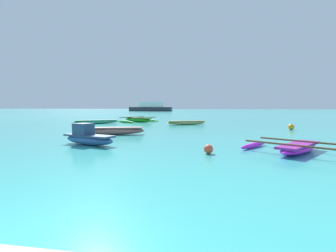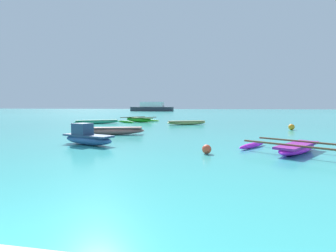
{
  "view_description": "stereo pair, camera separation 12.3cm",
  "coord_description": "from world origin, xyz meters",
  "px_view_note": "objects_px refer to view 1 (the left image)",
  "views": [
    {
      "loc": [
        2.54,
        -1.46,
        1.68
      ],
      "look_at": [
        -0.64,
        16.35,
        0.25
      ],
      "focal_mm": 28.0,
      "sensor_mm": 36.0,
      "label": 1
    },
    {
      "loc": [
        2.66,
        -1.43,
        1.68
      ],
      "look_at": [
        -0.64,
        16.35,
        0.25
      ],
      "focal_mm": 28.0,
      "sensor_mm": 36.0,
      "label": 2
    }
  ],
  "objects_px": {
    "mooring_buoy_2": "(291,127)",
    "distant_ferry": "(151,107)",
    "moored_boat_2": "(114,131)",
    "moored_boat_4": "(186,122)",
    "moored_boat_5": "(96,122)",
    "mooring_buoy_1": "(208,149)",
    "moored_boat_3": "(138,120)",
    "moored_boat_0": "(88,137)",
    "moored_boat_1": "(298,148)"
  },
  "relations": [
    {
      "from": "mooring_buoy_2",
      "to": "distant_ferry",
      "type": "relative_size",
      "value": 0.03
    },
    {
      "from": "moored_boat_2",
      "to": "distant_ferry",
      "type": "xyz_separation_m",
      "value": [
        -12.44,
        59.16,
        0.85
      ]
    },
    {
      "from": "moored_boat_2",
      "to": "distant_ferry",
      "type": "distance_m",
      "value": 60.46
    },
    {
      "from": "moored_boat_4",
      "to": "moored_boat_5",
      "type": "bearing_deg",
      "value": 160.05
    },
    {
      "from": "moored_boat_5",
      "to": "mooring_buoy_1",
      "type": "bearing_deg",
      "value": -83.26
    },
    {
      "from": "mooring_buoy_1",
      "to": "distant_ferry",
      "type": "height_order",
      "value": "distant_ferry"
    },
    {
      "from": "moored_boat_2",
      "to": "moored_boat_5",
      "type": "distance_m",
      "value": 9.51
    },
    {
      "from": "mooring_buoy_1",
      "to": "moored_boat_3",
      "type": "bearing_deg",
      "value": 114.4
    },
    {
      "from": "moored_boat_0",
      "to": "moored_boat_5",
      "type": "bearing_deg",
      "value": 133.76
    },
    {
      "from": "moored_boat_4",
      "to": "moored_boat_0",
      "type": "bearing_deg",
      "value": -124.98
    },
    {
      "from": "moored_boat_3",
      "to": "mooring_buoy_2",
      "type": "xyz_separation_m",
      "value": [
        12.81,
        -6.35,
        -0.03
      ]
    },
    {
      "from": "moored_boat_1",
      "to": "moored_boat_3",
      "type": "bearing_deg",
      "value": 68.4
    },
    {
      "from": "moored_boat_4",
      "to": "distant_ferry",
      "type": "relative_size",
      "value": 0.28
    },
    {
      "from": "moored_boat_1",
      "to": "moored_boat_4",
      "type": "distance_m",
      "value": 13.86
    },
    {
      "from": "mooring_buoy_2",
      "to": "distant_ferry",
      "type": "bearing_deg",
      "value": 113.28
    },
    {
      "from": "mooring_buoy_2",
      "to": "distant_ferry",
      "type": "distance_m",
      "value": 59.06
    },
    {
      "from": "moored_boat_3",
      "to": "moored_boat_4",
      "type": "bearing_deg",
      "value": 5.0
    },
    {
      "from": "moored_boat_5",
      "to": "mooring_buoy_1",
      "type": "distance_m",
      "value": 16.85
    },
    {
      "from": "moored_boat_2",
      "to": "moored_boat_0",
      "type": "bearing_deg",
      "value": -99.71
    },
    {
      "from": "moored_boat_3",
      "to": "mooring_buoy_2",
      "type": "distance_m",
      "value": 14.29
    },
    {
      "from": "distant_ferry",
      "to": "moored_boat_4",
      "type": "bearing_deg",
      "value": -72.79
    },
    {
      "from": "moored_boat_0",
      "to": "distant_ferry",
      "type": "distance_m",
      "value": 64.34
    },
    {
      "from": "moored_boat_0",
      "to": "moored_boat_1",
      "type": "distance_m",
      "value": 8.25
    },
    {
      "from": "moored_boat_1",
      "to": "distant_ferry",
      "type": "relative_size",
      "value": 0.34
    },
    {
      "from": "mooring_buoy_1",
      "to": "distant_ferry",
      "type": "xyz_separation_m",
      "value": [
        -17.96,
        64.26,
        0.93
      ]
    },
    {
      "from": "mooring_buoy_2",
      "to": "moored_boat_4",
      "type": "bearing_deg",
      "value": 155.44
    },
    {
      "from": "moored_boat_2",
      "to": "moored_boat_4",
      "type": "height_order",
      "value": "moored_boat_2"
    },
    {
      "from": "moored_boat_1",
      "to": "mooring_buoy_2",
      "type": "relative_size",
      "value": 10.07
    },
    {
      "from": "moored_boat_0",
      "to": "moored_boat_4",
      "type": "relative_size",
      "value": 0.78
    },
    {
      "from": "moored_boat_3",
      "to": "moored_boat_5",
      "type": "height_order",
      "value": "moored_boat_3"
    },
    {
      "from": "moored_boat_2",
      "to": "moored_boat_5",
      "type": "xyz_separation_m",
      "value": [
        -4.92,
        8.13,
        -0.04
      ]
    },
    {
      "from": "moored_boat_2",
      "to": "mooring_buoy_1",
      "type": "bearing_deg",
      "value": -58.4
    },
    {
      "from": "moored_boat_1",
      "to": "moored_boat_2",
      "type": "xyz_separation_m",
      "value": [
        -8.64,
        4.39,
        0.06
      ]
    },
    {
      "from": "moored_boat_0",
      "to": "moored_boat_2",
      "type": "relative_size",
      "value": 0.75
    },
    {
      "from": "distant_ferry",
      "to": "moored_boat_1",
      "type": "bearing_deg",
      "value": -71.64
    },
    {
      "from": "moored_boat_5",
      "to": "mooring_buoy_1",
      "type": "height_order",
      "value": "moored_boat_5"
    },
    {
      "from": "moored_boat_5",
      "to": "mooring_buoy_1",
      "type": "relative_size",
      "value": 11.68
    },
    {
      "from": "moored_boat_2",
      "to": "mooring_buoy_1",
      "type": "relative_size",
      "value": 11.08
    },
    {
      "from": "moored_boat_1",
      "to": "mooring_buoy_1",
      "type": "distance_m",
      "value": 3.21
    },
    {
      "from": "moored_boat_0",
      "to": "moored_boat_1",
      "type": "xyz_separation_m",
      "value": [
        8.24,
        -0.51,
        -0.14
      ]
    },
    {
      "from": "moored_boat_1",
      "to": "mooring_buoy_1",
      "type": "xyz_separation_m",
      "value": [
        -3.13,
        -0.71,
        -0.01
      ]
    },
    {
      "from": "moored_boat_4",
      "to": "distant_ferry",
      "type": "distance_m",
      "value": 53.15
    },
    {
      "from": "moored_boat_0",
      "to": "mooring_buoy_1",
      "type": "relative_size",
      "value": 8.28
    },
    {
      "from": "moored_boat_3",
      "to": "moored_boat_5",
      "type": "relative_size",
      "value": 1.14
    },
    {
      "from": "moored_boat_0",
      "to": "moored_boat_1",
      "type": "bearing_deg",
      "value": 16.34
    },
    {
      "from": "mooring_buoy_1",
      "to": "moored_boat_2",
      "type": "bearing_deg",
      "value": 137.25
    },
    {
      "from": "moored_boat_4",
      "to": "mooring_buoy_2",
      "type": "relative_size",
      "value": 8.52
    },
    {
      "from": "moored_boat_0",
      "to": "mooring_buoy_1",
      "type": "height_order",
      "value": "moored_boat_0"
    },
    {
      "from": "moored_boat_0",
      "to": "moored_boat_3",
      "type": "relative_size",
      "value": 0.62
    },
    {
      "from": "moored_boat_5",
      "to": "moored_boat_3",
      "type": "bearing_deg",
      "value": 14.52
    }
  ]
}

